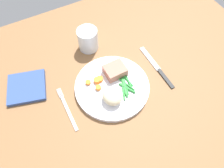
# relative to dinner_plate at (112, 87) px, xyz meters

# --- Properties ---
(dining_table) EXTENTS (1.20, 0.90, 0.02)m
(dining_table) POSITION_rel_dinner_plate_xyz_m (0.03, 0.03, -0.02)
(dining_table) COLOR brown
(dining_table) RESTS_ON ground
(dinner_plate) EXTENTS (0.25, 0.25, 0.02)m
(dinner_plate) POSITION_rel_dinner_plate_xyz_m (0.00, 0.00, 0.00)
(dinner_plate) COLOR white
(dinner_plate) RESTS_ON dining_table
(meat_portion) EXTENTS (0.07, 0.06, 0.03)m
(meat_portion) POSITION_rel_dinner_plate_xyz_m (0.03, 0.04, 0.02)
(meat_portion) COLOR #A86B56
(meat_portion) RESTS_ON dinner_plate
(mashed_potatoes) EXTENTS (0.06, 0.07, 0.04)m
(mashed_potatoes) POSITION_rel_dinner_plate_xyz_m (-0.02, -0.05, 0.03)
(mashed_potatoes) COLOR beige
(mashed_potatoes) RESTS_ON dinner_plate
(carrot_slices) EXTENTS (0.06, 0.05, 0.01)m
(carrot_slices) POSITION_rel_dinner_plate_xyz_m (-0.04, 0.04, 0.01)
(carrot_slices) COLOR orange
(carrot_slices) RESTS_ON dinner_plate
(green_beans) EXTENTS (0.06, 0.09, 0.01)m
(green_beans) POSITION_rel_dinner_plate_xyz_m (0.04, -0.02, 0.01)
(green_beans) COLOR #2D8C38
(green_beans) RESTS_ON dinner_plate
(fork) EXTENTS (0.01, 0.17, 0.00)m
(fork) POSITION_rel_dinner_plate_xyz_m (-0.17, -0.00, -0.01)
(fork) COLOR silver
(fork) RESTS_ON dining_table
(knife) EXTENTS (0.02, 0.21, 0.01)m
(knife) POSITION_rel_dinner_plate_xyz_m (0.18, -0.00, -0.01)
(knife) COLOR black
(knife) RESTS_ON dining_table
(water_glass) EXTENTS (0.08, 0.08, 0.09)m
(water_glass) POSITION_rel_dinner_plate_xyz_m (0.01, 0.20, 0.03)
(water_glass) COLOR silver
(water_glass) RESTS_ON dining_table
(napkin) EXTENTS (0.15, 0.15, 0.01)m
(napkin) POSITION_rel_dinner_plate_xyz_m (-0.26, 0.13, -0.00)
(napkin) COLOR #334C8C
(napkin) RESTS_ON dining_table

